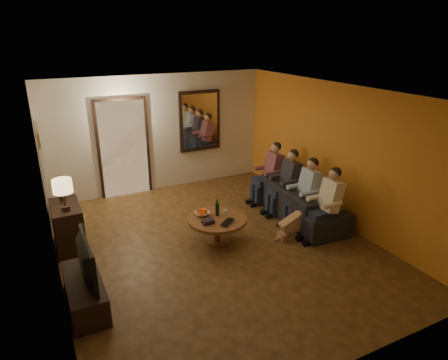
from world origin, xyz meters
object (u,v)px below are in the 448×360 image
tv_stand (85,293)px  bowl (202,214)px  tv (80,261)px  dresser (68,227)px  person_a (327,206)px  laptop (230,223)px  table_lamp (64,195)px  coffee_table (217,230)px  person_b (306,195)px  dog (292,223)px  person_c (287,184)px  wine_bottle (217,207)px  sofa (299,201)px  person_d (271,175)px

tv_stand → bowl: bearing=24.8°
tv_stand → tv: bearing=0.0°
dresser → bowl: bearing=-18.6°
person_a → laptop: size_ratio=3.65×
dresser → table_lamp: table_lamp is taller
dresser → laptop: 2.72m
tv → coffee_table: tv is taller
person_b → dresser: bearing=165.6°
tv_stand → dog: size_ratio=2.15×
table_lamp → person_c: size_ratio=0.45×
person_b → wine_bottle: (-1.73, 0.21, 0.01)m
person_a → person_c: 1.20m
laptop → bowl: bearing=80.7°
coffee_table → dresser: bearing=157.9°
person_b → bowl: 1.99m
sofa → coffee_table: 1.89m
tv → sofa: (4.21, 0.96, -0.36)m
person_c → dresser: bearing=173.7°
person_c → tv_stand: bearing=-162.9°
dresser → wine_bottle: dresser is taller
person_a → dog: 0.67m
bowl → laptop: (0.28, -0.50, -0.02)m
dog → wine_bottle: (-1.19, 0.57, 0.32)m
person_d → person_c: bearing=-90.0°
tv_stand → person_a: (4.11, 0.06, 0.40)m
person_d → coffee_table: person_d is taller
coffee_table → wine_bottle: (0.05, 0.10, 0.38)m
sofa → person_a: bearing=178.1°
dresser → person_b: 4.24m
tv → laptop: (2.43, 0.49, -0.23)m
tv → tv_stand: bearing=0.0°
sofa → person_c: bearing=22.9°
person_a → person_d: bearing=90.0°
tv → wine_bottle: 2.53m
dresser → person_b: person_b is taller
person_b → bowl: person_b is taller
table_lamp → sofa: (4.21, -0.53, -0.72)m
table_lamp → bowl: 2.28m
tv_stand → dog: 3.58m
person_d → laptop: bearing=-140.8°
coffee_table → bowl: bowl is taller
tv_stand → person_a: size_ratio=1.00×
coffee_table → bowl: size_ratio=3.93×
person_a → coffee_table: 1.95m
dresser → tv_stand: dresser is taller
person_b → person_c: size_ratio=1.00×
coffee_table → wine_bottle: wine_bottle is taller
tv → dog: 3.61m
table_lamp → sofa: bearing=-7.2°
table_lamp → wine_bottle: (2.38, -0.62, -0.44)m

